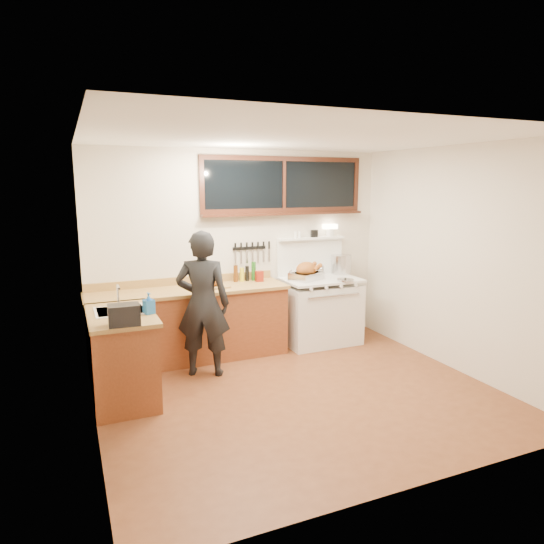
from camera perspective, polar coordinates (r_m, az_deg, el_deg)
name	(u,v)px	position (r m, az deg, el deg)	size (l,w,h in m)	color
ground_plane	(299,395)	(5.24, 3.25, -14.20)	(4.00, 3.50, 0.02)	#5F2F19
room_shell	(301,237)	(4.79, 3.46, 4.14)	(4.10, 3.60, 2.65)	beige
counter_back	(190,324)	(6.11, -9.64, -6.05)	(2.44, 0.64, 1.00)	brown
counter_left	(122,356)	(5.20, -17.24, -9.40)	(0.64, 1.09, 0.90)	brown
sink_unit	(121,316)	(5.15, -17.36, -4.97)	(0.50, 0.45, 0.37)	white
vintage_stove	(320,309)	(6.70, 5.61, -4.35)	(1.02, 0.74, 1.60)	white
back_window	(284,191)	(6.57, 1.45, 9.48)	(2.32, 0.13, 0.77)	black
left_doorway	(94,331)	(3.87, -20.19, -6.57)	(0.02, 1.04, 2.17)	black
knife_strip	(251,249)	(6.46, -2.50, 2.74)	(0.52, 0.03, 0.28)	black
man	(203,304)	(5.52, -8.13, -3.72)	(0.72, 0.62, 1.67)	black
soap_bottle	(149,303)	(4.94, -14.30, -3.58)	(0.12, 0.12, 0.21)	#2467B4
toaster	(124,315)	(4.61, -17.01, -4.84)	(0.29, 0.20, 0.19)	black
cutting_board	(213,283)	(6.03, -6.98, -1.33)	(0.40, 0.32, 0.14)	#A27B40
roast_turkey	(306,272)	(6.47, 4.08, -0.03)	(0.50, 0.45, 0.24)	silver
stockpot	(341,264)	(6.95, 8.13, 0.91)	(0.30, 0.30, 0.27)	silver
saucepan	(318,270)	(6.89, 5.44, 0.27)	(0.17, 0.29, 0.12)	silver
pot_lid	(345,280)	(6.46, 8.63, -0.93)	(0.23, 0.23, 0.04)	silver
coffee_tin	(259,276)	(6.34, -1.50, -0.50)	(0.09, 0.08, 0.14)	maroon
pitcher	(218,276)	(6.28, -6.41, -0.45)	(0.13, 0.13, 0.19)	white
bottle_cluster	(245,273)	(6.37, -3.17, -0.11)	(0.31, 0.06, 0.25)	black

